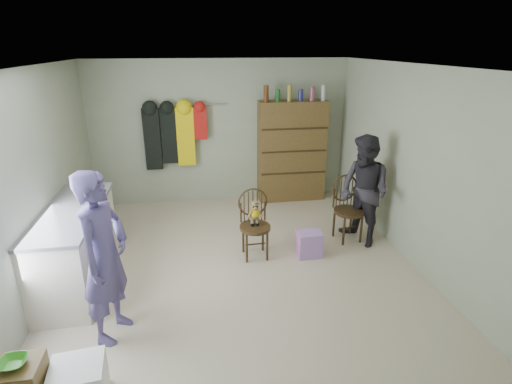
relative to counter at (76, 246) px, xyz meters
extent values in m
plane|color=beige|center=(1.95, 0.00, -0.47)|extent=(5.00, 5.00, 0.00)
plane|color=#A8B295|center=(1.95, 2.50, 0.78)|extent=(4.50, 0.00, 4.50)
plane|color=#A8B295|center=(-0.30, 0.00, 0.78)|extent=(0.00, 5.00, 5.00)
plane|color=#A8B295|center=(4.20, 0.00, 0.78)|extent=(0.00, 5.00, 5.00)
plane|color=white|center=(1.95, 0.00, 2.03)|extent=(5.00, 5.00, 0.00)
cube|color=silver|center=(0.00, 0.00, -0.02)|extent=(0.60, 1.80, 0.90)
cube|color=slate|center=(0.00, 0.00, 0.45)|extent=(0.64, 1.86, 0.04)
cylinder|color=#99999E|center=(0.31, -0.45, 0.07)|extent=(0.02, 0.02, 0.14)
cylinder|color=#99999E|center=(0.31, 0.45, 0.07)|extent=(0.02, 0.02, 0.14)
imported|color=green|center=(0.05, -1.96, 0.07)|extent=(0.20, 0.20, 0.05)
cylinder|color=#3E2B15|center=(2.19, 0.24, -0.04)|extent=(0.42, 0.42, 0.04)
cylinder|color=#3E2B15|center=(2.06, 0.10, -0.27)|extent=(0.03, 0.03, 0.41)
cylinder|color=#3E2B15|center=(2.33, 0.11, -0.27)|extent=(0.03, 0.03, 0.41)
cylinder|color=#3E2B15|center=(2.05, 0.38, -0.27)|extent=(0.03, 0.03, 0.41)
cylinder|color=#3E2B15|center=(2.33, 0.39, -0.27)|extent=(0.03, 0.03, 0.41)
torus|color=#3E2B15|center=(2.19, 0.40, 0.26)|extent=(0.40, 0.04, 0.40)
cylinder|color=#3E2B15|center=(2.02, 0.39, 0.12)|extent=(0.03, 0.03, 0.28)
cylinder|color=#3E2B15|center=(2.35, 0.40, 0.12)|extent=(0.03, 0.03, 0.28)
cylinder|color=yellow|center=(2.19, 0.26, 0.16)|extent=(0.11, 0.11, 0.10)
cylinder|color=#475128|center=(2.19, 0.26, 0.06)|extent=(0.06, 0.06, 0.16)
sphere|color=#9E7042|center=(2.19, 0.26, 0.26)|extent=(0.10, 0.10, 0.10)
cylinder|color=#475128|center=(2.19, 0.26, 0.30)|extent=(0.08, 0.08, 0.03)
cube|color=black|center=(2.19, 0.21, 0.27)|extent=(0.07, 0.01, 0.02)
cylinder|color=#3E2B15|center=(3.61, 0.52, -0.02)|extent=(0.48, 0.48, 0.04)
cylinder|color=#3E2B15|center=(3.50, 0.35, -0.26)|extent=(0.03, 0.03, 0.43)
cylinder|color=#3E2B15|center=(3.78, 0.40, -0.26)|extent=(0.03, 0.03, 0.43)
cylinder|color=#3E2B15|center=(3.45, 0.64, -0.26)|extent=(0.03, 0.03, 0.43)
cylinder|color=#3E2B15|center=(3.73, 0.69, -0.26)|extent=(0.03, 0.03, 0.43)
torus|color=#3E2B15|center=(3.59, 0.68, 0.28)|extent=(0.41, 0.09, 0.41)
cylinder|color=#3E2B15|center=(3.42, 0.65, 0.14)|extent=(0.03, 0.03, 0.28)
cylinder|color=#3E2B15|center=(3.76, 0.70, 0.14)|extent=(0.03, 0.03, 0.28)
cube|color=pink|center=(2.92, 0.14, -0.30)|extent=(0.33, 0.26, 0.35)
imported|color=#504580|center=(0.56, -1.04, 0.38)|extent=(0.59, 0.72, 1.70)
imported|color=#2D2B33|center=(3.77, 0.41, 0.32)|extent=(0.84, 0.93, 1.58)
cube|color=brown|center=(3.20, 2.30, 0.43)|extent=(1.20, 0.38, 1.80)
cube|color=#3E2B15|center=(3.20, 2.11, 0.08)|extent=(1.16, 0.02, 0.03)
cube|color=#3E2B15|center=(3.20, 2.11, 0.48)|extent=(1.16, 0.02, 0.03)
cube|color=#3E2B15|center=(3.20, 2.11, 0.88)|extent=(1.16, 0.02, 0.03)
cylinder|color=#592D14|center=(2.70, 2.20, 1.47)|extent=(0.09, 0.09, 0.28)
cylinder|color=#19591E|center=(2.90, 2.20, 1.43)|extent=(0.08, 0.08, 0.21)
cylinder|color=#A59933|center=(3.10, 2.20, 1.47)|extent=(0.07, 0.07, 0.28)
cylinder|color=navy|center=(3.30, 2.20, 1.43)|extent=(0.08, 0.08, 0.20)
cylinder|color=#8C3F59|center=(3.50, 2.20, 1.44)|extent=(0.09, 0.09, 0.23)
cylinder|color=#B2B2B7|center=(3.70, 2.20, 1.46)|extent=(0.08, 0.08, 0.27)
cylinder|color=#99999E|center=(1.55, 2.44, 1.28)|extent=(1.00, 0.02, 0.02)
cube|color=black|center=(0.77, 2.38, 0.72)|extent=(0.28, 0.10, 1.05)
cube|color=black|center=(1.05, 2.38, 0.77)|extent=(0.26, 0.10, 0.95)
cube|color=yellow|center=(1.33, 2.38, 0.75)|extent=(0.30, 0.10, 1.00)
cube|color=red|center=(1.59, 2.38, 0.97)|extent=(0.22, 0.10, 0.55)
camera|label=1|loc=(1.42, -4.50, 2.25)|focal=28.00mm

